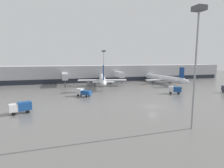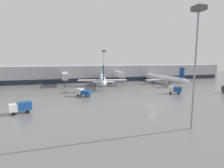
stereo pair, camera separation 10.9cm
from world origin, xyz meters
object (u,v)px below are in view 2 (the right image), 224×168
traffic_cone_3 (178,84)px  service_truck_2 (21,107)px  parked_jet_2 (102,79)px  service_truck_3 (175,89)px  apron_light_mast_0 (104,57)px  parked_jet_0 (163,78)px  service_truck_1 (83,92)px  traffic_cone_0 (15,103)px  traffic_cone_2 (144,86)px  apron_light_mast_1 (197,35)px

traffic_cone_3 → service_truck_2: bearing=-155.5°
parked_jet_2 → service_truck_3: 33.30m
parked_jet_2 → service_truck_3: size_ratio=8.03×
parked_jet_2 → apron_light_mast_0: apron_light_mast_0 is taller
parked_jet_0 → traffic_cone_3: bearing=-159.6°
service_truck_3 → traffic_cone_3: 25.14m
service_truck_1 → traffic_cone_0: service_truck_1 is taller
service_truck_2 → service_truck_3: bearing=173.2°
apron_light_mast_0 → parked_jet_0: bearing=-19.7°
parked_jet_0 → traffic_cone_0: bearing=106.7°
traffic_cone_3 → apron_light_mast_0: 40.07m
service_truck_2 → traffic_cone_2: service_truck_2 is taller
service_truck_3 → traffic_cone_0: bearing=32.6°
apron_light_mast_1 → traffic_cone_2: bearing=72.5°
service_truck_3 → apron_light_mast_0: 42.79m
service_truck_3 → service_truck_2: bearing=43.9°
parked_jet_0 → apron_light_mast_0: apron_light_mast_0 is taller
traffic_cone_2 → service_truck_2: bearing=-147.6°
parked_jet_0 → traffic_cone_2: bearing=110.3°
parked_jet_2 → traffic_cone_0: parked_jet_2 is taller
parked_jet_2 → traffic_cone_2: (18.34, -6.67, -2.93)m
parked_jet_2 → service_truck_2: 45.67m
parked_jet_0 → parked_jet_2: 33.25m
service_truck_2 → parked_jet_2: bearing=-146.4°
parked_jet_0 → traffic_cone_2: (-14.90, -7.33, -2.20)m
parked_jet_0 → service_truck_1: 49.95m
traffic_cone_3 → traffic_cone_2: bearing=-179.6°
service_truck_1 → apron_light_mast_1: bearing=156.2°
apron_light_mast_0 → traffic_cone_3: bearing=-28.2°
parked_jet_0 → service_truck_2: size_ratio=7.43×
service_truck_1 → apron_light_mast_1: (14.89, -33.77, 14.81)m
parked_jet_2 → apron_light_mast_0: 15.76m
service_truck_1 → traffic_cone_3: service_truck_1 is taller
service_truck_2 → apron_light_mast_1: size_ratio=0.24×
traffic_cone_0 → service_truck_3: bearing=0.5°
parked_jet_0 → traffic_cone_2: 16.75m
apron_light_mast_0 → service_truck_1: bearing=-115.3°
service_truck_1 → parked_jet_2: bearing=-76.8°
traffic_cone_0 → apron_light_mast_0: size_ratio=0.04×
service_truck_2 → traffic_cone_3: (64.76, 29.54, -1.26)m
parked_jet_0 → traffic_cone_0: size_ratio=48.83×
service_truck_1 → traffic_cone_3: 50.67m
parked_jet_2 → traffic_cone_3: size_ratio=59.88×
parked_jet_2 → service_truck_1: bearing=162.6°
parked_jet_0 → apron_light_mast_0: 33.47m
service_truck_3 → service_truck_1: bearing=23.6°
traffic_cone_3 → service_truck_1: bearing=-163.4°
service_truck_1 → traffic_cone_2: bearing=-112.1°
service_truck_3 → apron_light_mast_0: apron_light_mast_0 is taller
parked_jet_0 → traffic_cone_0: 70.04m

